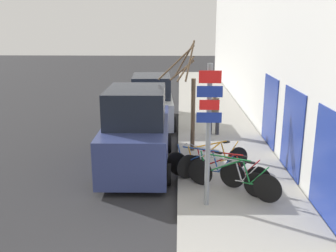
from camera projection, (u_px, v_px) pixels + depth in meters
ground_plane at (156, 127)px, 16.29m from camera, size 80.00×80.00×0.00m
sidewalk_curb at (210, 111)px, 18.90m from camera, size 3.20×32.00×0.15m
building_facade at (249, 48)px, 17.95m from camera, size 0.23×32.00×6.50m
signpost at (208, 130)px, 8.41m from camera, size 0.56×0.14×3.33m
bicycle_0 at (232, 178)px, 9.41m from camera, size 2.16×1.40×0.97m
bicycle_1 at (227, 176)px, 9.58m from camera, size 1.94×1.11×0.88m
bicycle_2 at (227, 170)px, 9.96m from camera, size 2.14×1.12×0.90m
bicycle_3 at (204, 167)px, 10.14m from camera, size 2.04×1.16×0.94m
bicycle_4 at (213, 161)px, 10.64m from camera, size 2.10×1.04×0.95m
parked_car_0 at (137, 132)px, 11.40m from camera, size 2.15×4.61×2.50m
parked_car_1 at (152, 102)px, 16.52m from camera, size 2.21×4.47×2.20m
pedestrian_near at (214, 111)px, 14.43m from camera, size 0.43×0.36×1.64m
street_tree at (190, 100)px, 12.30m from camera, size 1.23×1.06×3.67m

